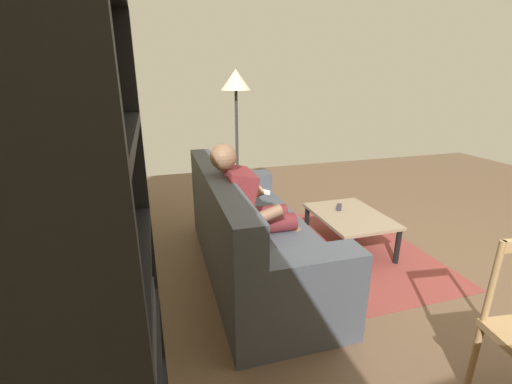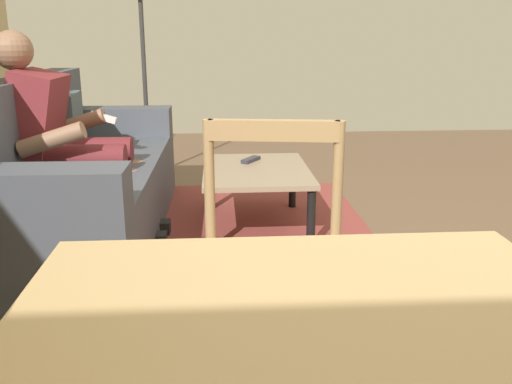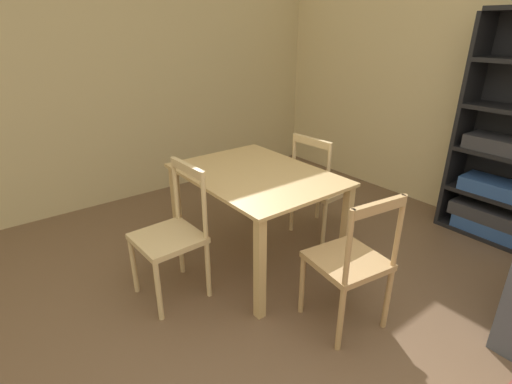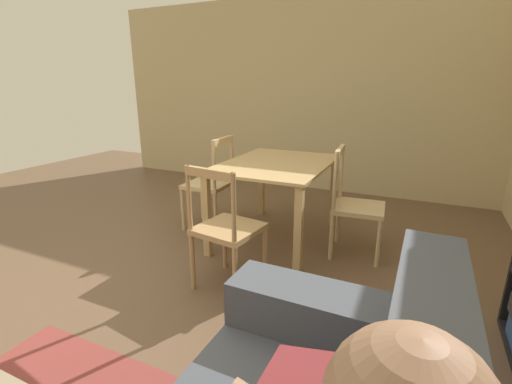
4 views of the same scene
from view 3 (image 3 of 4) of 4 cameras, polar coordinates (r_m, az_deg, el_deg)
wall_side at (r=4.28m, az=-23.09°, el=14.86°), size 0.12×5.53×2.57m
bookshelf at (r=3.95m, az=33.42°, el=4.15°), size 0.88×0.36×1.93m
dining_table at (r=2.98m, az=-0.00°, el=0.78°), size 1.24×0.92×0.76m
dining_chair_near_wall at (r=3.51m, az=9.49°, el=0.56°), size 0.45×0.45×0.94m
dining_chair_facing_couch at (r=2.46m, az=13.78°, el=-10.05°), size 0.47×0.47×0.93m
dining_chair_by_doorway at (r=2.72m, az=-12.36°, el=-6.35°), size 0.44×0.44×0.95m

